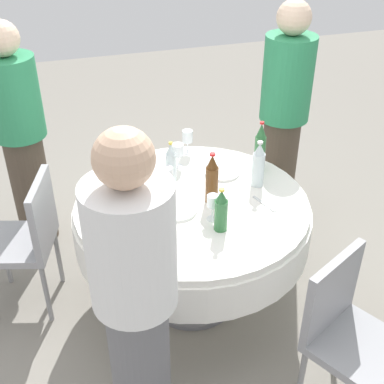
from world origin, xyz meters
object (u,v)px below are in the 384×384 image
object	(u,v)px
bottle_clear_left	(171,163)
person_inner	(21,136)
bottle_green_inner	(221,211)
dining_table	(192,222)
wine_glass_left	(213,202)
plate_south	(222,172)
plate_rear	(134,178)
person_right	(284,114)
wine_glass_east	(187,137)
plate_front	(178,210)
wine_glass_mid	(178,151)
chair_mid	(29,234)
plate_outer	(113,227)
person_near	(136,303)
bottle_clear_mid	(258,165)
bottle_green_right	(260,148)
wine_glass_near	(168,175)
bottle_brown_far	(212,180)
bottle_green_near	(102,180)
chair_east	(346,328)

from	to	relation	value
bottle_clear_left	person_inner	size ratio (longest dim) A/B	0.16
bottle_green_inner	dining_table	bearing A→B (deg)	102.04
wine_glass_left	plate_south	xyz separation A→B (m)	(0.21, 0.43, -0.10)
plate_rear	person_right	xyz separation A→B (m)	(1.14, 0.36, 0.10)
wine_glass_east	plate_front	size ratio (longest dim) A/B	0.76
wine_glass_mid	wine_glass_east	bearing A→B (deg)	55.09
person_inner	person_right	world-z (taller)	person_right
chair_mid	plate_rear	bearing A→B (deg)	-68.40
plate_outer	bottle_clear_left	bearing A→B (deg)	42.20
person_right	person_near	size ratio (longest dim) A/B	1.01
bottle_clear_left	bottle_clear_mid	bearing A→B (deg)	-22.43
bottle_green_right	person_right	distance (m)	0.61
bottle_green_inner	plate_south	size ratio (longest dim) A/B	1.13
bottle_green_right	bottle_clear_mid	xyz separation A→B (m)	(-0.08, -0.16, -0.02)
bottle_clear_left	wine_glass_near	world-z (taller)	bottle_clear_left
bottle_clear_mid	bottle_brown_far	bearing A→B (deg)	-164.88
wine_glass_mid	plate_front	world-z (taller)	wine_glass_mid
bottle_green_near	bottle_clear_left	bearing A→B (deg)	14.16
plate_rear	plate_outer	xyz separation A→B (m)	(-0.20, -0.45, 0.00)
wine_glass_mid	person_near	size ratio (longest dim) A/B	0.10
wine_glass_mid	chair_east	xyz separation A→B (m)	(0.44, -1.29, -0.33)
dining_table	person_right	xyz separation A→B (m)	(0.88, 0.68, 0.26)
bottle_green_right	chair_east	world-z (taller)	bottle_green_right
bottle_clear_left	plate_rear	distance (m)	0.25
plate_outer	person_near	bearing A→B (deg)	-91.32
bottle_clear_left	plate_rear	xyz separation A→B (m)	(-0.21, 0.08, -0.11)
bottle_clear_left	wine_glass_left	xyz separation A→B (m)	(0.10, -0.44, -0.01)
bottle_green_right	bottle_clear_left	bearing A→B (deg)	176.72
bottle_clear_mid	wine_glass_left	distance (m)	0.44
bottle_clear_mid	plate_front	distance (m)	0.55
plate_rear	person_inner	xyz separation A→B (m)	(-0.62, 0.62, 0.07)
bottle_green_right	person_right	xyz separation A→B (m)	(0.39, 0.47, -0.03)
dining_table	bottle_green_inner	size ratio (longest dim) A/B	5.44
plate_outer	person_near	world-z (taller)	person_near
bottle_green_inner	bottle_clear_mid	bearing A→B (deg)	44.23
bottle_brown_far	plate_outer	size ratio (longest dim) A/B	1.20
dining_table	plate_rear	world-z (taller)	plate_rear
person_inner	plate_rear	bearing A→B (deg)	-88.13
wine_glass_east	bottle_brown_far	bearing A→B (deg)	-93.58
bottle_green_inner	plate_outer	size ratio (longest dim) A/B	0.98
bottle_green_near	wine_glass_east	xyz separation A→B (m)	(0.61, 0.41, -0.03)
chair_mid	plate_outer	bearing A→B (deg)	-115.48
chair_east	bottle_clear_mid	bearing A→B (deg)	-114.16
bottle_clear_mid	wine_glass_east	bearing A→B (deg)	118.94
dining_table	wine_glass_near	distance (m)	0.31
wine_glass_east	chair_east	distance (m)	1.52
bottle_green_near	wine_glass_mid	world-z (taller)	bottle_green_near
bottle_brown_far	wine_glass_left	xyz separation A→B (m)	(-0.05, -0.16, -0.03)
wine_glass_near	person_inner	xyz separation A→B (m)	(-0.78, 0.81, -0.03)
plate_south	chair_east	world-z (taller)	chair_east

